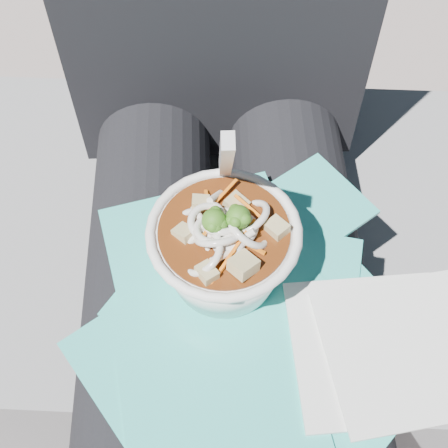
{
  "coord_description": "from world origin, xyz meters",
  "views": [
    {
      "loc": [
        -0.01,
        -0.29,
        1.14
      ],
      "look_at": [
        -0.0,
        -0.01,
        0.71
      ],
      "focal_mm": 50.0,
      "sensor_mm": 36.0,
      "label": 1
    }
  ],
  "objects_px": {
    "lap": "(226,305)",
    "person_body": "(223,222)",
    "stone_ledge": "(222,304)",
    "udon_bowl": "(224,246)",
    "plastic_bag": "(250,321)"
  },
  "relations": [
    {
      "from": "stone_ledge",
      "to": "plastic_bag",
      "type": "relative_size",
      "value": 2.63
    },
    {
      "from": "stone_ledge",
      "to": "lap",
      "type": "relative_size",
      "value": 2.08
    },
    {
      "from": "lap",
      "to": "person_body",
      "type": "relative_size",
      "value": 0.47
    },
    {
      "from": "stone_ledge",
      "to": "person_body",
      "type": "relative_size",
      "value": 0.99
    },
    {
      "from": "lap",
      "to": "plastic_bag",
      "type": "bearing_deg",
      "value": -70.6
    },
    {
      "from": "person_body",
      "to": "udon_bowl",
      "type": "bearing_deg",
      "value": -91.67
    },
    {
      "from": "plastic_bag",
      "to": "person_body",
      "type": "bearing_deg",
      "value": 97.44
    },
    {
      "from": "stone_ledge",
      "to": "person_body",
      "type": "bearing_deg",
      "value": -90.0
    },
    {
      "from": "person_body",
      "to": "udon_bowl",
      "type": "relative_size",
      "value": 5.38
    },
    {
      "from": "stone_ledge",
      "to": "lap",
      "type": "xyz_separation_m",
      "value": [
        0.0,
        -0.15,
        0.31
      ]
    },
    {
      "from": "stone_ledge",
      "to": "udon_bowl",
      "type": "bearing_deg",
      "value": -91.05
    },
    {
      "from": "person_body",
      "to": "plastic_bag",
      "type": "distance_m",
      "value": 0.16
    },
    {
      "from": "udon_bowl",
      "to": "stone_ledge",
      "type": "bearing_deg",
      "value": 88.95
    },
    {
      "from": "stone_ledge",
      "to": "udon_bowl",
      "type": "height_order",
      "value": "udon_bowl"
    },
    {
      "from": "lap",
      "to": "stone_ledge",
      "type": "bearing_deg",
      "value": 90.0
    }
  ]
}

